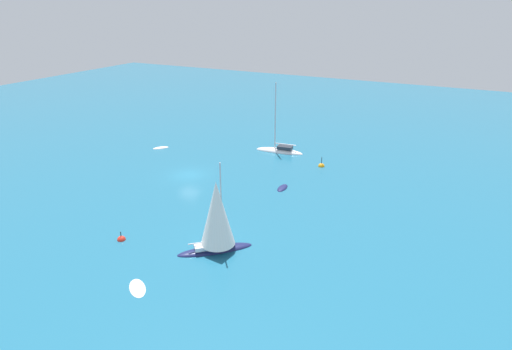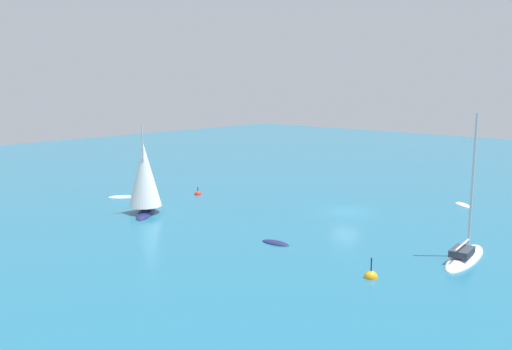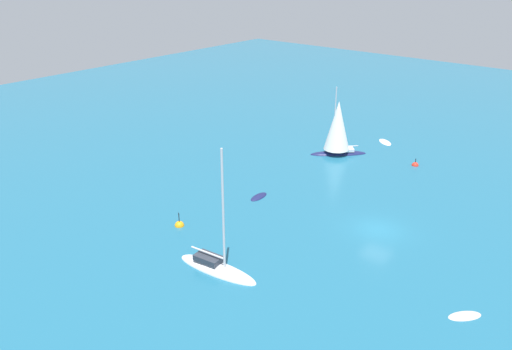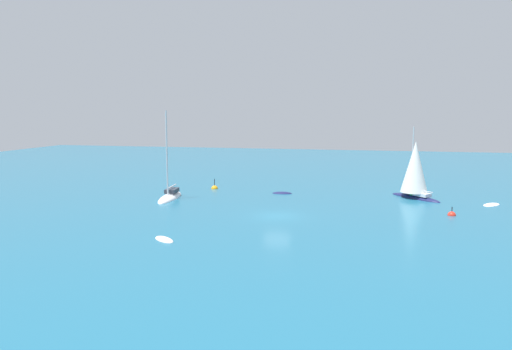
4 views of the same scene
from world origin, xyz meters
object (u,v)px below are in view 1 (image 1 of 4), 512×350
at_px(rib, 137,288).
at_px(tender, 161,148).
at_px(rib_1, 282,188).
at_px(channel_buoy, 321,166).
at_px(ketch, 280,151).
at_px(mooring_buoy, 121,240).
at_px(sailboat, 217,218).

xyz_separation_m(rib, tender, (28.76, 20.54, 0.00)).
xyz_separation_m(rib_1, channel_buoy, (9.16, -1.62, 0.01)).
height_order(tender, channel_buoy, channel_buoy).
bearing_deg(ketch, mooring_buoy, 79.26).
xyz_separation_m(rib, sailboat, (7.71, -2.53, 3.16)).
bearing_deg(mooring_buoy, rib_1, -24.93).
height_order(rib, ketch, ketch).
relative_size(tender, channel_buoy, 1.43).
relative_size(channel_buoy, mooring_buoy, 1.40).
height_order(tender, mooring_buoy, mooring_buoy).
distance_m(rib, rib_1, 23.23).
xyz_separation_m(rib, mooring_buoy, (5.13, 6.39, 0.00)).
bearing_deg(sailboat, rib, -152.00).
relative_size(rib_1, ketch, 0.23).
relative_size(rib, mooring_buoy, 2.25).
relative_size(rib, tender, 1.13).
height_order(sailboat, mooring_buoy, sailboat).
relative_size(tender, mooring_buoy, 2.00).
distance_m(channel_buoy, mooring_buoy, 28.95).
distance_m(sailboat, ketch, 28.51).
relative_size(sailboat, channel_buoy, 5.00).
distance_m(rib_1, channel_buoy, 9.30).
bearing_deg(rib, channel_buoy, 123.54).
relative_size(sailboat, ketch, 0.81).
bearing_deg(rib_1, channel_buoy, 165.31).
bearing_deg(ketch, rib, 90.28).
bearing_deg(rib, tender, 165.43).
distance_m(tender, channel_buoy, 24.40).
distance_m(ketch, tender, 17.90).
bearing_deg(tender, channel_buoy, -42.44).
distance_m(rib, ketch, 35.54).
bearing_deg(tender, rib_1, -64.78).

